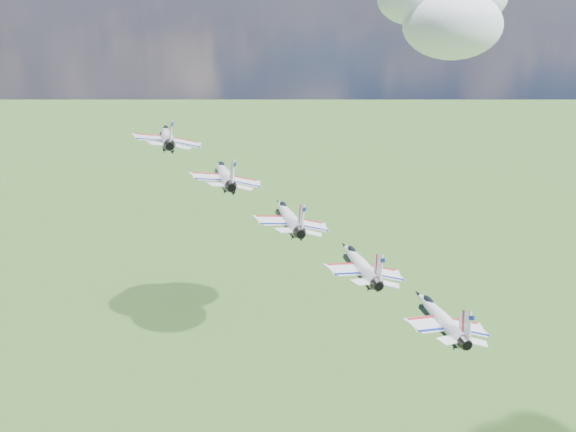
{
  "coord_description": "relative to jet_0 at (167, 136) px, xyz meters",
  "views": [
    {
      "loc": [
        -24.3,
        -80.99,
        171.14
      ],
      "look_at": [
        -13.5,
        -6.96,
        143.91
      ],
      "focal_mm": 40.0,
      "sensor_mm": 36.0,
      "label": 1
    }
  ],
  "objects": [
    {
      "name": "jet_4",
      "position": [
        29.68,
        -28.53,
        -14.85
      ],
      "size": [
        10.64,
        13.95,
        5.58
      ],
      "primitive_type": null,
      "rotation": [
        0.0,
        0.2,
        0.09
      ],
      "color": "white"
    },
    {
      "name": "jet_0",
      "position": [
        0.0,
        0.0,
        0.0
      ],
      "size": [
        10.64,
        13.95,
        5.58
      ],
      "primitive_type": null,
      "rotation": [
        0.0,
        0.2,
        0.09
      ],
      "color": "white"
    },
    {
      "name": "jet_1",
      "position": [
        7.42,
        -7.13,
        -3.71
      ],
      "size": [
        10.64,
        13.95,
        5.58
      ],
      "primitive_type": null,
      "rotation": [
        0.0,
        0.2,
        0.09
      ],
      "color": "white"
    },
    {
      "name": "cloud_far",
      "position": [
        95.79,
        164.9,
        9.71
      ],
      "size": [
        63.53,
        49.92,
        24.96
      ],
      "primitive_type": "ellipsoid",
      "color": "white"
    },
    {
      "name": "jet_3",
      "position": [
        22.26,
        -21.4,
        -11.14
      ],
      "size": [
        10.64,
        13.95,
        5.58
      ],
      "primitive_type": null,
      "rotation": [
        0.0,
        0.2,
        0.09
      ],
      "color": "silver"
    },
    {
      "name": "jet_2",
      "position": [
        14.84,
        -14.27,
        -7.43
      ],
      "size": [
        10.64,
        13.95,
        5.58
      ],
      "primitive_type": null,
      "rotation": [
        0.0,
        0.2,
        0.09
      ],
      "color": "white"
    }
  ]
}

